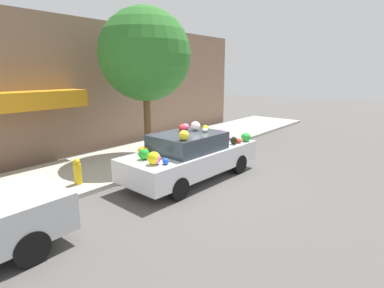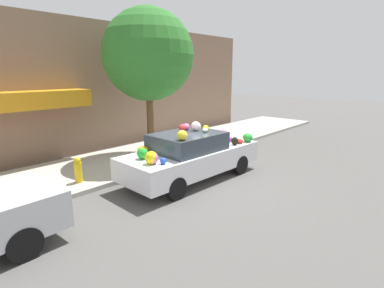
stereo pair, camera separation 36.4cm
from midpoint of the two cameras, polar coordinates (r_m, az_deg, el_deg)
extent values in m
plane|color=#565451|center=(8.86, 0.72, -6.42)|extent=(60.00, 60.00, 0.00)
cube|color=#B2ADA3|center=(10.73, -10.20, -2.72)|extent=(24.00, 3.20, 0.12)
cube|color=#846651|center=(12.19, -17.32, 10.26)|extent=(18.00, 0.30, 4.92)
cube|color=orange|center=(10.51, -28.15, 7.31)|extent=(3.90, 0.90, 0.55)
cylinder|color=brown|center=(10.62, -6.96, 4.19)|extent=(0.24, 0.24, 2.39)
sphere|color=#2D7228|center=(10.50, -7.33, 16.49)|extent=(3.06, 3.06, 3.06)
cylinder|color=gold|center=(8.58, -19.69, -5.11)|extent=(0.20, 0.20, 0.55)
sphere|color=gold|center=(8.48, -19.87, -2.96)|extent=(0.18, 0.18, 0.18)
cube|color=silver|center=(8.62, 1.21, -2.89)|extent=(4.35, 1.83, 0.60)
cube|color=#333D47|center=(8.36, 0.43, 0.44)|extent=(1.99, 1.54, 0.48)
cylinder|color=black|center=(10.14, 3.22, -2.17)|extent=(0.58, 0.20, 0.57)
cylinder|color=black|center=(9.26, 10.30, -3.90)|extent=(0.58, 0.20, 0.57)
cylinder|color=black|center=(8.41, -8.85, -5.65)|extent=(0.58, 0.20, 0.57)
cylinder|color=black|center=(7.32, -1.62, -8.44)|extent=(0.58, 0.20, 0.57)
ellipsoid|color=red|center=(9.33, 10.16, 0.54)|extent=(0.30, 0.27, 0.14)
ellipsoid|color=black|center=(9.11, 9.28, 0.57)|extent=(0.23, 0.23, 0.24)
sphere|color=green|center=(9.22, 5.06, 0.67)|extent=(0.21, 0.21, 0.18)
sphere|color=yellow|center=(7.42, -0.48, 1.67)|extent=(0.36, 0.36, 0.26)
sphere|color=pink|center=(7.15, -6.18, -2.66)|extent=(0.35, 0.35, 0.30)
sphere|color=yellow|center=(7.15, -6.31, -2.62)|extent=(0.37, 0.37, 0.31)
sphere|color=blue|center=(7.13, -4.07, -3.25)|extent=(0.22, 0.22, 0.16)
ellipsoid|color=white|center=(8.47, 3.76, 2.64)|extent=(0.23, 0.22, 0.11)
ellipsoid|color=purple|center=(9.39, 7.19, 0.67)|extent=(0.24, 0.24, 0.12)
ellipsoid|color=white|center=(8.66, 1.95, 3.41)|extent=(0.29, 0.34, 0.26)
ellipsoid|color=black|center=(7.71, -0.53, 1.74)|extent=(0.17, 0.20, 0.16)
ellipsoid|color=green|center=(9.59, 11.63, 1.21)|extent=(0.47, 0.47, 0.27)
ellipsoid|color=#AD3FCA|center=(9.50, 8.15, 0.92)|extent=(0.26, 0.23, 0.17)
sphere|color=pink|center=(9.74, 6.96, 1.79)|extent=(0.47, 0.47, 0.34)
ellipsoid|color=red|center=(8.55, -0.63, 3.11)|extent=(0.33, 0.32, 0.21)
ellipsoid|color=pink|center=(8.82, 0.06, 3.32)|extent=(0.21, 0.23, 0.18)
sphere|color=yellow|center=(8.58, 3.86, 2.99)|extent=(0.24, 0.24, 0.18)
sphere|color=green|center=(7.60, -8.06, -1.81)|extent=(0.37, 0.37, 0.28)
ellipsoid|color=orange|center=(8.16, -8.05, -1.08)|extent=(0.39, 0.39, 0.19)
cylinder|color=black|center=(5.75, -27.75, -16.50)|extent=(0.59, 0.19, 0.59)
camera|label=1|loc=(0.18, -88.77, 0.29)|focal=28.00mm
camera|label=2|loc=(0.18, 91.23, -0.29)|focal=28.00mm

